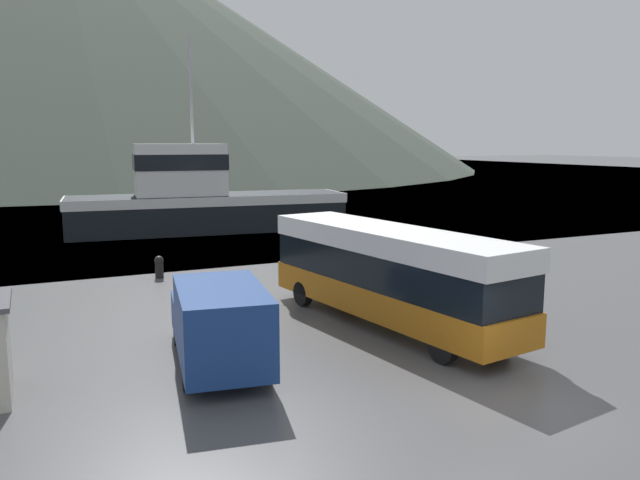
{
  "coord_description": "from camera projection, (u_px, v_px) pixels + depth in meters",
  "views": [
    {
      "loc": [
        -9.48,
        -10.46,
        6.0
      ],
      "look_at": [
        1.15,
        12.39,
        2.0
      ],
      "focal_mm": 35.0,
      "sensor_mm": 36.0,
      "label": 1
    }
  ],
  "objects": [
    {
      "name": "delivery_van",
      "position": [
        219.0,
        322.0,
        16.68
      ],
      "size": [
        3.04,
        6.04,
        2.29
      ],
      "rotation": [
        0.0,
        0.0,
        -0.15
      ],
      "color": "navy",
      "rests_on": "ground"
    },
    {
      "name": "storage_bin",
      "position": [
        388.0,
        264.0,
        27.31
      ],
      "size": [
        1.29,
        1.2,
        1.37
      ],
      "color": "green",
      "rests_on": "ground"
    },
    {
      "name": "tour_bus",
      "position": [
        389.0,
        271.0,
        20.35
      ],
      "size": [
        3.91,
        10.65,
        3.21
      ],
      "rotation": [
        0.0,
        0.0,
        0.15
      ],
      "color": "#B26614",
      "rests_on": "ground"
    },
    {
      "name": "fishing_boat",
      "position": [
        202.0,
        200.0,
        41.69
      ],
      "size": [
        18.62,
        6.21,
        12.72
      ],
      "rotation": [
        0.0,
        0.0,
        4.61
      ],
      "color": "black",
      "rests_on": "water_surface"
    },
    {
      "name": "ground_plane",
      "position": [
        502.0,
        406.0,
        14.26
      ],
      "size": [
        400.0,
        400.0,
        0.0
      ],
      "primitive_type": "plane",
      "color": "#4C4C4F"
    },
    {
      "name": "hill_backdrop",
      "position": [
        59.0,
        33.0,
        138.17
      ],
      "size": [
        182.47,
        182.47,
        59.46
      ],
      "primitive_type": "cone",
      "color": "#424C42",
      "rests_on": "ground"
    },
    {
      "name": "mooring_bollard",
      "position": [
        159.0,
        266.0,
        27.59
      ],
      "size": [
        0.42,
        0.42,
        0.99
      ],
      "color": "black",
      "rests_on": "ground"
    },
    {
      "name": "water_surface",
      "position": [
        76.0,
        169.0,
        137.95
      ],
      "size": [
        240.0,
        240.0,
        0.0
      ],
      "primitive_type": "plane",
      "color": "#3D5160",
      "rests_on": "ground"
    }
  ]
}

